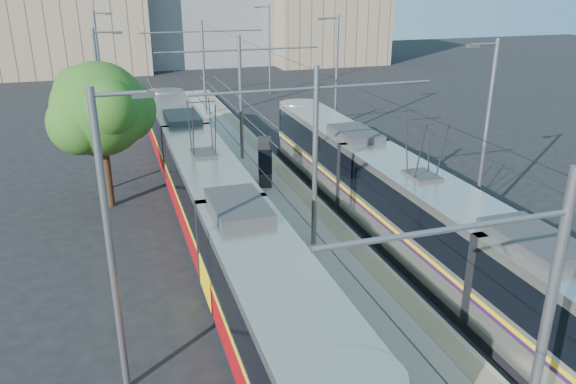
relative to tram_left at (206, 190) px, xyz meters
name	(u,v)px	position (x,y,z in m)	size (l,w,h in m)	color
ground	(415,377)	(3.60, -11.64, -1.71)	(160.00, 160.00, 0.00)	black
platform	(256,176)	(3.60, 5.36, -1.56)	(4.00, 50.00, 0.30)	gray
tactile_strip_left	(229,176)	(2.15, 5.36, -1.40)	(0.70, 50.00, 0.01)	gray
tactile_strip_right	(281,171)	(5.05, 5.36, -1.40)	(0.70, 50.00, 0.01)	gray
rails	(256,179)	(3.60, 5.36, -1.69)	(8.71, 70.00, 0.03)	gray
tram_left	(206,190)	(0.00, 0.00, 0.00)	(2.43, 31.69, 5.50)	black
tram_right	(418,212)	(7.20, -5.31, 0.15)	(2.43, 29.79, 5.50)	black
catenary	(269,107)	(3.60, 2.51, 2.82)	(9.20, 70.00, 7.00)	slate
street_lamps	(237,89)	(3.60, 9.36, 2.48)	(15.18, 38.22, 8.00)	slate
shelter	(265,161)	(3.63, 3.55, -0.13)	(0.92, 1.23, 2.43)	black
tree	(106,110)	(-3.69, 3.95, 2.89)	(4.68, 4.33, 6.80)	#382314
building_left	(72,13)	(-6.40, 48.36, 4.84)	(16.32, 12.24, 13.08)	gray
building_right	(325,15)	(23.60, 46.36, 4.16)	(14.28, 10.20, 11.72)	gray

